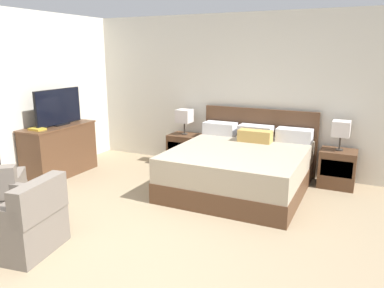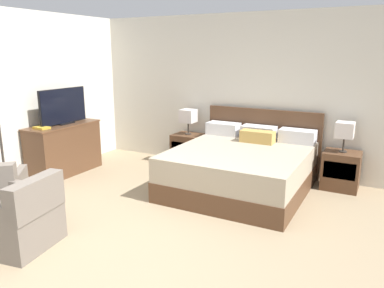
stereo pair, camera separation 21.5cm
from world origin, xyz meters
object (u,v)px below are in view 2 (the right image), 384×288
at_px(nightstand_right, 341,170).
at_px(table_lamp_left, 188,116).
at_px(bed, 242,167).
at_px(tv, 63,107).
at_px(table_lamp_right, 345,130).
at_px(armchair_companion, 20,221).
at_px(nightstand_left, 188,150).
at_px(book_red_cover, 42,128).
at_px(dresser, 64,148).

xyz_separation_m(nightstand_right, table_lamp_left, (-2.53, 0.00, 0.60)).
relative_size(bed, tv, 2.16).
bearing_deg(table_lamp_right, armchair_companion, -128.69).
relative_size(nightstand_right, tv, 0.60).
height_order(nightstand_left, book_red_cover, book_red_cover).
bearing_deg(book_red_cover, table_lamp_right, 23.18).
height_order(nightstand_left, dresser, dresser).
xyz_separation_m(nightstand_left, tv, (-1.58, -1.30, 0.82)).
bearing_deg(nightstand_left, table_lamp_right, 0.03).
distance_m(table_lamp_left, armchair_companion, 3.39).
distance_m(nightstand_right, book_red_cover, 4.51).
bearing_deg(bed, armchair_companion, -118.16).
distance_m(nightstand_right, dresser, 4.33).
bearing_deg(bed, dresser, -167.33).
xyz_separation_m(dresser, tv, (0.00, 0.05, 0.68)).
distance_m(table_lamp_left, dresser, 2.13).
height_order(nightstand_left, table_lamp_left, table_lamp_left).
bearing_deg(book_red_cover, bed, 20.21).
distance_m(table_lamp_left, table_lamp_right, 2.53).
distance_m(nightstand_left, book_red_cover, 2.43).
bearing_deg(dresser, table_lamp_right, 18.21).
bearing_deg(bed, nightstand_left, 150.68).
height_order(nightstand_left, nightstand_right, same).
xyz_separation_m(table_lamp_right, book_red_cover, (-4.11, -1.76, -0.04)).
height_order(table_lamp_right, armchair_companion, table_lamp_right).
distance_m(table_lamp_right, dresser, 4.36).
height_order(tv, armchair_companion, tv).
bearing_deg(table_lamp_right, nightstand_left, -179.97).
bearing_deg(book_red_cover, armchair_companion, -47.44).
bearing_deg(table_lamp_right, table_lamp_left, 180.00).
relative_size(table_lamp_right, armchair_companion, 0.55).
bearing_deg(dresser, tv, 87.07).
height_order(bed, armchair_companion, bed).
distance_m(nightstand_right, tv, 4.39).
relative_size(table_lamp_left, dresser, 0.35).
xyz_separation_m(table_lamp_left, book_red_cover, (-1.58, -1.76, -0.04)).
height_order(table_lamp_right, tv, tv).
distance_m(dresser, book_red_cover, 0.58).
relative_size(nightstand_right, book_red_cover, 2.34).
height_order(book_red_cover, armchair_companion, book_red_cover).
distance_m(bed, nightstand_right, 1.45).
xyz_separation_m(book_red_cover, armchair_companion, (1.44, -1.57, -0.55)).
distance_m(bed, table_lamp_right, 1.55).
relative_size(book_red_cover, armchair_companion, 0.30).
height_order(table_lamp_left, book_red_cover, table_lamp_left).
height_order(nightstand_left, table_lamp_right, table_lamp_right).
height_order(bed, table_lamp_right, bed).
distance_m(book_red_cover, armchair_companion, 2.20).
height_order(nightstand_right, armchair_companion, armchair_companion).
distance_m(tv, book_red_cover, 0.53).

